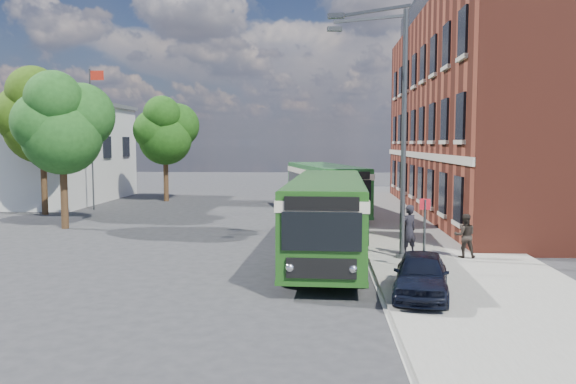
# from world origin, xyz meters

# --- Properties ---
(ground) EXTENTS (120.00, 120.00, 0.00)m
(ground) POSITION_xyz_m (0.00, 0.00, 0.00)
(ground) COLOR #29292C
(ground) RESTS_ON ground
(pavement) EXTENTS (6.00, 48.00, 0.15)m
(pavement) POSITION_xyz_m (7.00, 8.00, 0.07)
(pavement) COLOR gray
(pavement) RESTS_ON ground
(kerb_line) EXTENTS (0.12, 48.00, 0.01)m
(kerb_line) POSITION_xyz_m (3.95, 8.00, 0.01)
(kerb_line) COLOR beige
(kerb_line) RESTS_ON ground
(brick_office) EXTENTS (12.10, 26.00, 14.20)m
(brick_office) POSITION_xyz_m (14.00, 12.00, 6.97)
(brick_office) COLOR maroon
(brick_office) RESTS_ON ground
(white_building) EXTENTS (9.40, 13.40, 7.30)m
(white_building) POSITION_xyz_m (-18.00, 18.00, 3.66)
(white_building) COLOR silver
(white_building) RESTS_ON ground
(flagpole) EXTENTS (0.95, 0.10, 9.00)m
(flagpole) POSITION_xyz_m (-12.45, 13.00, 4.94)
(flagpole) COLOR #3B3E41
(flagpole) RESTS_ON ground
(street_lamp) EXTENTS (2.96, 2.38, 9.00)m
(street_lamp) POSITION_xyz_m (4.84, -2.00, 4.79)
(street_lamp) COLOR #3B3E41
(street_lamp) RESTS_ON ground
(bus_stop_sign) EXTENTS (0.35, 0.08, 2.52)m
(bus_stop_sign) POSITION_xyz_m (5.60, -4.20, 1.51)
(bus_stop_sign) COLOR #3B3E41
(bus_stop_sign) RESTS_ON ground
(bus_front) EXTENTS (3.02, 12.12, 3.02)m
(bus_front) POSITION_xyz_m (2.50, -1.54, 1.83)
(bus_front) COLOR #1E4E17
(bus_front) RESTS_ON ground
(bus_rear) EXTENTS (4.97, 11.04, 3.02)m
(bus_rear) POSITION_xyz_m (2.45, 10.78, 1.83)
(bus_rear) COLOR #1B5420
(bus_rear) RESTS_ON ground
(parked_car) EXTENTS (2.06, 3.76, 1.21)m
(parked_car) POSITION_xyz_m (4.99, -7.17, 0.76)
(parked_car) COLOR black
(parked_car) RESTS_ON pavement
(pedestrian_a) EXTENTS (0.82, 0.74, 1.88)m
(pedestrian_a) POSITION_xyz_m (5.51, -1.50, 1.09)
(pedestrian_a) COLOR black
(pedestrian_a) RESTS_ON pavement
(pedestrian_b) EXTENTS (0.82, 0.66, 1.60)m
(pedestrian_b) POSITION_xyz_m (7.49, -1.80, 0.95)
(pedestrian_b) COLOR black
(pedestrian_b) RESTS_ON pavement
(tree_left) EXTENTS (4.62, 4.39, 7.80)m
(tree_left) POSITION_xyz_m (-10.61, 4.97, 5.29)
(tree_left) COLOR #3B2615
(tree_left) RESTS_ON ground
(tree_mid) EXTENTS (5.19, 4.94, 8.76)m
(tree_mid) POSITION_xyz_m (-14.37, 10.35, 5.95)
(tree_mid) COLOR #3B2615
(tree_mid) RESTS_ON ground
(tree_right) EXTENTS (4.57, 4.34, 7.71)m
(tree_right) POSITION_xyz_m (-9.21, 18.50, 5.23)
(tree_right) COLOR #3B2615
(tree_right) RESTS_ON ground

